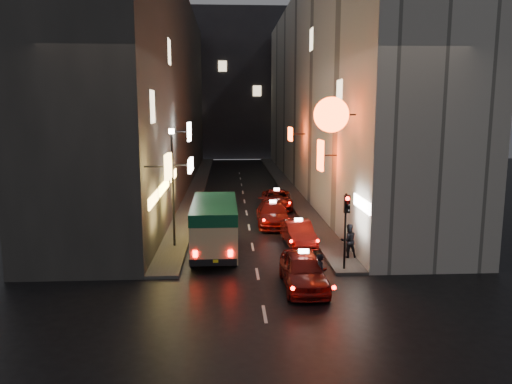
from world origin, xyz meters
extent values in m
plane|color=black|center=(0.00, 0.00, 0.00)|extent=(120.00, 120.00, 0.00)
cube|color=#3C3A37|center=(-8.00, 34.00, 9.00)|extent=(6.00, 52.00, 18.00)
cube|color=#F0BB54|center=(-3.94, 9.00, 4.87)|extent=(0.18, 1.42, 1.12)
cube|color=white|center=(-3.52, 16.52, 4.09)|extent=(0.18, 2.26, 0.77)
cube|color=white|center=(-3.92, 21.23, 5.86)|extent=(0.18, 1.46, 1.27)
cube|color=#F0BB54|center=(-4.98, 11.22, 3.00)|extent=(0.10, 3.12, 0.55)
cube|color=yellow|center=(-4.98, 15.35, 3.00)|extent=(0.10, 4.05, 0.55)
cube|color=#F0BB54|center=(-4.98, 20.31, 3.00)|extent=(0.10, 3.18, 0.55)
cube|color=#FFE5B2|center=(-4.99, 12.00, 7.50)|extent=(0.06, 1.30, 1.60)
cube|color=#FFE5B2|center=(-4.99, 20.00, 11.00)|extent=(0.06, 1.30, 1.60)
cube|color=#B7B3A8|center=(8.00, 34.00, 9.00)|extent=(6.00, 52.00, 18.00)
cylinder|color=#EE340B|center=(3.79, 11.29, 7.11)|extent=(1.72, 0.18, 1.72)
cube|color=#EE340B|center=(4.04, 15.29, 4.75)|extent=(0.18, 1.22, 1.75)
cube|color=#EE340B|center=(3.76, 27.26, 5.39)|extent=(0.18, 1.77, 1.09)
cube|color=white|center=(4.98, 9.50, 3.00)|extent=(0.10, 2.78, 0.55)
cube|color=#FFE5B2|center=(4.99, 15.00, 8.20)|extent=(0.06, 1.30, 1.60)
cube|color=#FFE5B2|center=(4.99, 25.00, 12.50)|extent=(0.06, 1.30, 1.60)
cube|color=#2F2F33|center=(0.00, 66.00, 11.00)|extent=(30.00, 10.00, 22.00)
cube|color=#484643|center=(-4.25, 34.00, 0.07)|extent=(1.50, 52.00, 0.15)
cube|color=#484643|center=(4.25, 34.00, 0.07)|extent=(1.50, 52.00, 0.15)
cube|color=tan|center=(-2.00, 11.69, 1.55)|extent=(2.28, 6.33, 2.31)
cube|color=#0E472C|center=(-2.00, 11.69, 2.45)|extent=(2.30, 6.35, 0.58)
cube|color=black|center=(-2.00, 12.01, 1.79)|extent=(2.28, 3.81, 0.53)
cube|color=black|center=(-2.00, 8.59, 0.56)|extent=(2.16, 0.20, 0.32)
cube|color=#FF0A05|center=(-2.79, 8.52, 0.98)|extent=(0.19, 0.06, 0.29)
cube|color=#FF0A05|center=(-1.22, 8.52, 0.98)|extent=(0.19, 0.06, 0.29)
cylinder|color=black|center=(-2.99, 13.71, 0.40)|extent=(0.23, 0.80, 0.80)
cylinder|color=black|center=(-1.02, 9.67, 0.40)|extent=(0.23, 0.80, 0.80)
imported|color=maroon|center=(1.81, 6.66, 0.87)|extent=(2.25, 5.45, 1.73)
cube|color=white|center=(1.81, 6.66, 1.82)|extent=(0.42, 0.18, 0.16)
sphere|color=#FF0A05|center=(1.05, 4.18, 0.89)|extent=(0.16, 0.16, 0.16)
sphere|color=#FF0A05|center=(2.58, 4.18, 0.89)|extent=(0.16, 0.16, 0.16)
imported|color=maroon|center=(2.54, 13.32, 0.77)|extent=(2.28, 4.95, 1.54)
cube|color=white|center=(2.54, 13.32, 1.63)|extent=(0.43, 0.21, 0.16)
sphere|color=#FF0A05|center=(1.85, 11.12, 0.79)|extent=(0.16, 0.16, 0.16)
sphere|color=#FF0A05|center=(3.22, 11.12, 0.79)|extent=(0.16, 0.16, 0.16)
imported|color=maroon|center=(1.56, 18.12, 0.85)|extent=(2.28, 5.37, 1.69)
cube|color=white|center=(1.56, 18.12, 1.78)|extent=(0.42, 0.19, 0.16)
sphere|color=#FF0A05|center=(0.81, 15.70, 0.87)|extent=(0.16, 0.16, 0.16)
sphere|color=#FF0A05|center=(2.31, 15.70, 0.87)|extent=(0.16, 0.16, 0.16)
imported|color=maroon|center=(2.34, 23.65, 0.79)|extent=(2.29, 5.06, 1.58)
cube|color=white|center=(2.34, 23.65, 1.67)|extent=(0.43, 0.20, 0.16)
sphere|color=#FF0A05|center=(1.64, 21.40, 0.81)|extent=(0.16, 0.16, 0.16)
sphere|color=#FF0A05|center=(3.04, 21.40, 0.81)|extent=(0.16, 0.16, 0.16)
imported|color=black|center=(2.45, 6.17, 0.90)|extent=(0.42, 0.62, 1.80)
imported|color=black|center=(4.61, 10.36, 1.10)|extent=(0.77, 0.53, 1.90)
cylinder|color=black|center=(4.00, 8.60, 1.90)|extent=(0.10, 0.10, 3.50)
cube|color=black|center=(4.00, 8.42, 3.20)|extent=(0.26, 0.18, 0.80)
sphere|color=#FF0A05|center=(4.00, 8.31, 3.47)|extent=(0.18, 0.18, 0.18)
sphere|color=black|center=(4.00, 8.31, 3.20)|extent=(0.17, 0.17, 0.17)
sphere|color=black|center=(4.00, 8.31, 2.93)|extent=(0.17, 0.17, 0.17)
cylinder|color=black|center=(-4.20, 13.00, 3.15)|extent=(0.12, 0.12, 6.00)
cylinder|color=#FFE5BF|center=(-4.20, 13.00, 6.25)|extent=(0.28, 0.28, 0.25)
camera|label=1|loc=(-1.26, -13.16, 7.39)|focal=35.00mm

